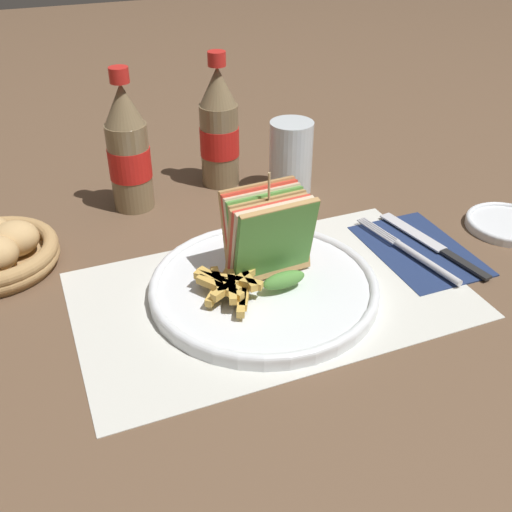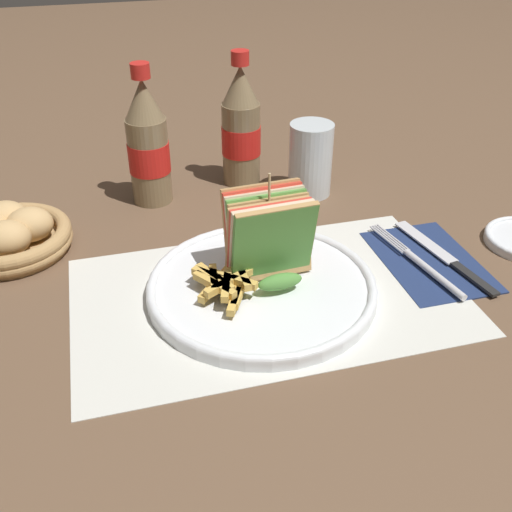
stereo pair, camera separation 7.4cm
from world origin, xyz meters
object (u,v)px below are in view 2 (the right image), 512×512
object	(u,v)px
club_sandwich	(269,237)
glass_near	(310,164)
bread_basket	(9,235)
coke_bottle_near	(148,145)
fork	(424,266)
knife	(445,257)
plate_main	(260,285)
coke_bottle_far	(241,129)

from	to	relation	value
club_sandwich	glass_near	distance (m)	0.26
bread_basket	coke_bottle_near	bearing A→B (deg)	25.45
fork	glass_near	distance (m)	0.27
glass_near	bread_basket	distance (m)	0.46
knife	fork	bearing A→B (deg)	-167.97
fork	plate_main	bearing A→B (deg)	166.96
bread_basket	fork	bearing A→B (deg)	-20.60
knife	coke_bottle_near	bearing A→B (deg)	132.35
glass_near	fork	bearing A→B (deg)	-74.67
plate_main	club_sandwich	bearing A→B (deg)	46.38
coke_bottle_near	club_sandwich	bearing A→B (deg)	-66.85
club_sandwich	fork	world-z (taller)	club_sandwich
club_sandwich	coke_bottle_near	xyz separation A→B (m)	(-0.11, 0.27, 0.02)
fork	knife	xyz separation A→B (m)	(0.04, 0.02, -0.00)
fork	coke_bottle_far	bearing A→B (deg)	107.25
coke_bottle_near	fork	bearing A→B (deg)	-43.01
coke_bottle_far	glass_near	world-z (taller)	coke_bottle_far
knife	bread_basket	xyz separation A→B (m)	(-0.56, 0.18, 0.02)
fork	glass_near	size ratio (longest dim) A/B	1.64
club_sandwich	glass_near	world-z (taller)	club_sandwich
bread_basket	plate_main	bearing A→B (deg)	-31.03
club_sandwich	knife	distance (m)	0.25
glass_near	coke_bottle_near	bearing A→B (deg)	170.40
plate_main	coke_bottle_near	size ratio (longest dim) A/B	1.32
bread_basket	club_sandwich	bearing A→B (deg)	-27.55
knife	coke_bottle_far	distance (m)	0.38
coke_bottle_near	glass_near	size ratio (longest dim) A/B	1.85
fork	coke_bottle_far	xyz separation A→B (m)	(-0.16, 0.32, 0.08)
knife	coke_bottle_near	size ratio (longest dim) A/B	0.91
plate_main	glass_near	distance (m)	0.29
fork	bread_basket	size ratio (longest dim) A/B	1.15
club_sandwich	plate_main	bearing A→B (deg)	-133.62
glass_near	bread_basket	size ratio (longest dim) A/B	0.70
plate_main	coke_bottle_far	size ratio (longest dim) A/B	1.32
fork	coke_bottle_near	xyz separation A→B (m)	(-0.32, 0.30, 0.08)
club_sandwich	bread_basket	distance (m)	0.36
coke_bottle_near	glass_near	world-z (taller)	coke_bottle_near
fork	bread_basket	distance (m)	0.56
club_sandwich	coke_bottle_far	bearing A→B (deg)	82.53
plate_main	coke_bottle_far	distance (m)	0.33
coke_bottle_far	plate_main	bearing A→B (deg)	-99.87
fork	knife	bearing A→B (deg)	12.03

